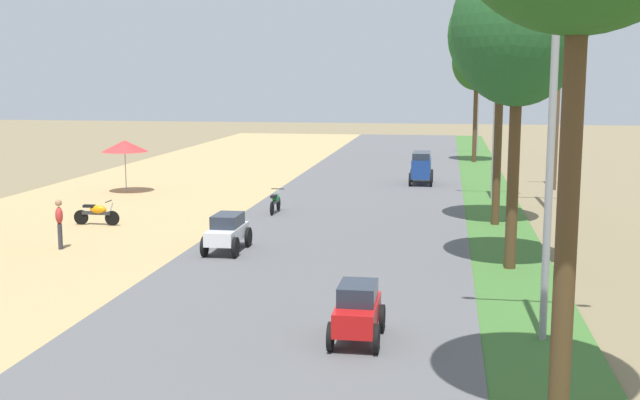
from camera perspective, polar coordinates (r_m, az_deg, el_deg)
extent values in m
cylinder|color=black|center=(30.82, -14.69, -1.27)|extent=(0.56, 0.06, 0.56)
cylinder|color=black|center=(31.34, -16.76, -1.20)|extent=(0.56, 0.06, 0.56)
cube|color=#333338|center=(31.04, -15.75, -0.91)|extent=(1.12, 0.12, 0.12)
ellipsoid|color=orange|center=(30.99, -15.63, -0.66)|extent=(0.64, 0.28, 0.32)
cube|color=black|center=(31.12, -16.24, -0.42)|extent=(0.44, 0.20, 0.10)
cylinder|color=#A5A8AD|center=(30.80, -14.81, -0.77)|extent=(0.26, 0.05, 0.68)
cylinder|color=black|center=(30.76, -14.94, -0.09)|extent=(0.04, 0.54, 0.04)
cylinder|color=#99999E|center=(39.42, -13.78, 2.05)|extent=(0.05, 0.05, 2.10)
cone|color=red|center=(39.30, -13.84, 3.79)|extent=(2.20, 2.20, 0.55)
cylinder|color=#33333D|center=(27.24, -18.14, -2.46)|extent=(0.14, 0.14, 0.82)
cylinder|color=#33333D|center=(27.06, -18.15, -2.53)|extent=(0.14, 0.14, 0.82)
ellipsoid|color=#BF3333|center=(27.03, -18.21, -1.06)|extent=(0.37, 0.43, 0.56)
sphere|color=#9E7556|center=(26.96, -18.26, -0.20)|extent=(0.22, 0.22, 0.22)
cylinder|color=#4C351E|center=(12.51, 17.34, -1.02)|extent=(0.33, 0.33, 6.97)
cylinder|color=#4C351E|center=(23.48, 13.70, 2.00)|extent=(0.33, 0.33, 5.69)
ellipsoid|color=#205125|center=(23.37, 14.07, 11.93)|extent=(3.77, 3.77, 4.41)
cylinder|color=#4C351E|center=(30.44, 12.63, 3.78)|extent=(0.30, 0.30, 5.93)
ellipsoid|color=#216222|center=(30.36, 12.89, 11.50)|extent=(3.90, 3.90, 4.12)
cylinder|color=#4C351E|center=(52.91, 11.07, 5.65)|extent=(0.27, 0.27, 5.48)
ellipsoid|color=#27571C|center=(52.84, 11.19, 9.71)|extent=(3.18, 3.18, 3.67)
cylinder|color=gray|center=(17.05, 16.23, 3.53)|extent=(0.16, 0.16, 8.13)
cylinder|color=gray|center=(36.72, 12.44, 5.54)|extent=(0.16, 0.16, 7.11)
cylinder|color=gray|center=(36.66, 11.50, 10.89)|extent=(1.40, 0.08, 0.08)
ellipsoid|color=silver|center=(36.64, 10.39, 10.81)|extent=(0.36, 0.20, 0.14)
cylinder|color=gray|center=(36.75, 13.72, 10.81)|extent=(1.40, 0.08, 0.08)
ellipsoid|color=silver|center=(36.80, 14.82, 10.66)|extent=(0.36, 0.20, 0.14)
cylinder|color=gray|center=(57.78, 11.27, 7.29)|extent=(0.16, 0.16, 8.27)
cylinder|color=gray|center=(57.80, 10.68, 11.26)|extent=(1.40, 0.08, 0.08)
ellipsoid|color=silver|center=(57.78, 9.98, 11.21)|extent=(0.36, 0.20, 0.14)
cylinder|color=gray|center=(57.85, 12.10, 11.22)|extent=(1.40, 0.08, 0.08)
ellipsoid|color=silver|center=(57.88, 12.80, 11.12)|extent=(0.36, 0.20, 0.14)
cylinder|color=brown|center=(34.97, 16.29, 6.78)|extent=(0.20, 0.20, 9.10)
cube|color=#473323|center=(35.08, 16.58, 13.40)|extent=(1.80, 0.10, 0.10)
cylinder|color=brown|center=(41.02, 16.70, 6.74)|extent=(0.20, 0.20, 8.71)
cube|color=#473323|center=(41.08, 16.94, 12.12)|extent=(1.80, 0.10, 0.10)
cube|color=red|center=(16.88, 2.70, -8.18)|extent=(0.84, 1.95, 0.50)
cube|color=#232B38|center=(16.80, 2.73, -6.67)|extent=(0.77, 1.10, 0.40)
cylinder|color=black|center=(16.26, 4.08, -9.91)|extent=(0.10, 0.60, 0.60)
cylinder|color=black|center=(16.36, 0.75, -9.76)|extent=(0.10, 0.60, 0.60)
cylinder|color=black|center=(17.59, 4.49, -8.45)|extent=(0.10, 0.60, 0.60)
cylinder|color=black|center=(17.69, 1.42, -8.33)|extent=(0.10, 0.60, 0.60)
cube|color=silver|center=(25.46, -6.69, -2.42)|extent=(0.88, 2.25, 0.44)
cube|color=#232B38|center=(25.48, -6.65, -1.45)|extent=(0.81, 1.30, 0.40)
cylinder|color=black|center=(26.41, -7.24, -2.58)|extent=(0.11, 0.64, 0.64)
cylinder|color=black|center=(26.15, -5.16, -2.66)|extent=(0.11, 0.64, 0.64)
cylinder|color=black|center=(24.89, -8.29, -3.31)|extent=(0.11, 0.64, 0.64)
cylinder|color=black|center=(24.62, -6.08, -3.40)|extent=(0.11, 0.64, 0.64)
cube|color=navy|center=(41.47, 7.29, 2.31)|extent=(0.95, 2.40, 0.95)
cube|color=#232B38|center=(41.30, 7.30, 3.19)|extent=(0.87, 2.00, 0.35)
cylinder|color=black|center=(40.66, 7.99, 1.44)|extent=(0.12, 0.68, 0.68)
cylinder|color=black|center=(40.69, 6.48, 1.48)|extent=(0.12, 0.68, 0.68)
cylinder|color=black|center=(42.38, 8.03, 1.74)|extent=(0.12, 0.68, 0.68)
cylinder|color=black|center=(42.41, 6.59, 1.77)|extent=(0.12, 0.68, 0.68)
cylinder|color=black|center=(33.15, -3.00, -0.26)|extent=(0.06, 0.56, 0.56)
cylinder|color=black|center=(31.95, -3.46, -0.61)|extent=(0.06, 0.56, 0.56)
cube|color=#333338|center=(32.52, -3.23, -0.12)|extent=(0.12, 1.12, 0.12)
ellipsoid|color=#14722D|center=(32.58, -3.20, 0.15)|extent=(0.28, 0.64, 0.32)
cube|color=black|center=(32.21, -3.34, 0.26)|extent=(0.20, 0.44, 0.10)
cylinder|color=#A5A8AD|center=(33.05, -3.02, 0.19)|extent=(0.05, 0.26, 0.68)
cylinder|color=black|center=(32.94, -3.05, 0.81)|extent=(0.54, 0.04, 0.04)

